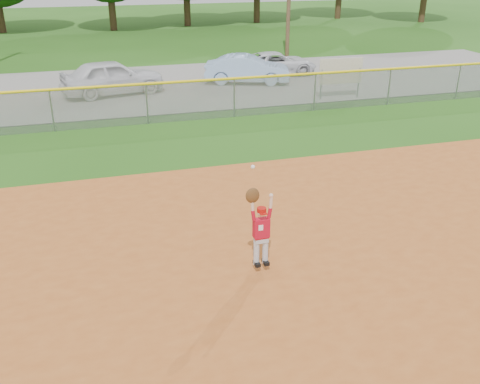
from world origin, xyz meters
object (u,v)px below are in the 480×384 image
car_blue (247,69)px  car_white_b (277,63)px  car_white_a (112,77)px  ballplayer (260,227)px  sponsor_sign (341,72)px

car_blue → car_white_b: 2.57m
car_white_a → car_blue: size_ratio=1.11×
ballplayer → car_blue: bearing=74.2°
car_white_a → sponsor_sign: (9.44, -3.38, 0.35)m
car_white_a → sponsor_sign: size_ratio=2.30×
car_blue → car_white_b: bearing=-34.7°
car_blue → car_white_b: size_ratio=0.99×
car_blue → sponsor_sign: (3.03, -3.90, 0.45)m
sponsor_sign → ballplayer: 14.47m
car_white_b → car_white_a: bearing=108.1°
car_white_a → car_blue: bearing=-97.7°
car_white_b → ballplayer: (-6.66, -17.72, 0.41)m
car_white_b → sponsor_sign: bearing=-165.4°
car_white_a → ballplayer: (1.82, -15.69, 0.22)m
sponsor_sign → ballplayer: ballplayer is taller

